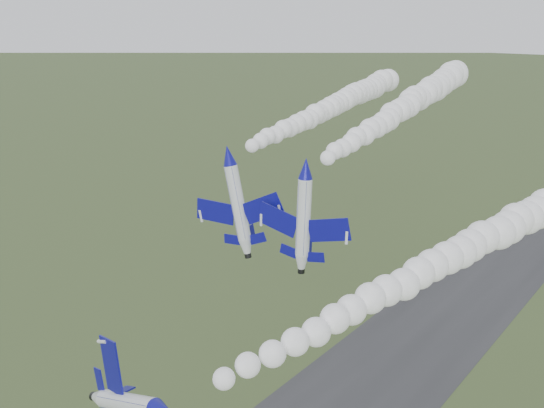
{
  "coord_description": "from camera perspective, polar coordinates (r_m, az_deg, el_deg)",
  "views": [
    {
      "loc": [
        42.0,
        -32.97,
        61.2
      ],
      "look_at": [
        3.95,
        15.83,
        41.74
      ],
      "focal_mm": 40.0,
      "sensor_mm": 36.0,
      "label": 1
    }
  ],
  "objects": [
    {
      "name": "smoke_trail_jet_lead",
      "position": [
        72.46,
        18.83,
        -3.44
      ],
      "size": [
        15.74,
        76.1,
        5.12
      ],
      "primitive_type": null,
      "rotation": [
        0.0,
        0.0,
        -0.14
      ],
      "color": "white"
    },
    {
      "name": "jet_pair_left",
      "position": [
        72.72,
        -4.17,
        4.6
      ],
      "size": [
        11.89,
        14.17,
        4.0
      ],
      "rotation": [
        0.0,
        -0.19,
        0.23
      ],
      "color": "white"
    },
    {
      "name": "smoke_trail_jet_pair_left",
      "position": [
        108.1,
        6.13,
        9.37
      ],
      "size": [
        21.35,
        70.36,
        4.98
      ],
      "primitive_type": null,
      "rotation": [
        0.0,
        0.0,
        0.23
      ],
      "color": "white"
    },
    {
      "name": "jet_pair_right",
      "position": [
        66.04,
        3.16,
        3.39
      ],
      "size": [
        11.55,
        13.64,
        3.38
      ],
      "rotation": [
        0.0,
        0.03,
        0.17
      ],
      "color": "white"
    },
    {
      "name": "smoke_trail_jet_pair_right",
      "position": [
        100.24,
        12.78,
        9.18
      ],
      "size": [
        16.4,
        68.16,
        5.15
      ],
      "primitive_type": null,
      "rotation": [
        0.0,
        0.0,
        0.17
      ],
      "color": "white"
    }
  ]
}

